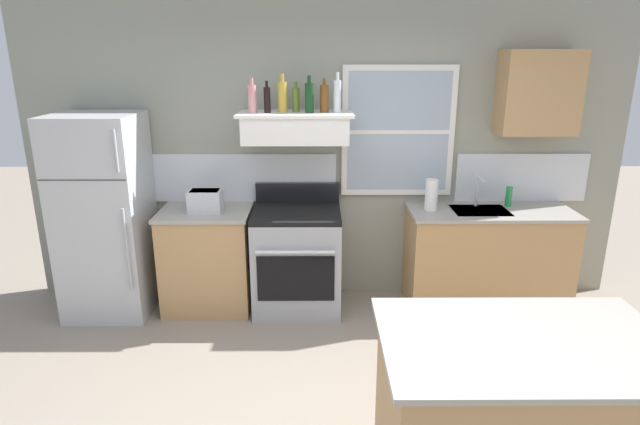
% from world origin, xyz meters
% --- Properties ---
extents(back_wall, '(5.40, 0.11, 2.70)m').
position_xyz_m(back_wall, '(0.03, 2.23, 1.35)').
color(back_wall, gray).
rests_on(back_wall, ground_plane).
extents(refrigerator, '(0.70, 0.72, 1.75)m').
position_xyz_m(refrigerator, '(-1.90, 1.84, 0.87)').
color(refrigerator, '#B7BABC').
rests_on(refrigerator, ground_plane).
extents(counter_left_of_stove, '(0.79, 0.63, 0.91)m').
position_xyz_m(counter_left_of_stove, '(-1.05, 1.90, 0.46)').
color(counter_left_of_stove, tan).
rests_on(counter_left_of_stove, ground_plane).
extents(toaster, '(0.30, 0.20, 0.19)m').
position_xyz_m(toaster, '(-1.03, 1.86, 1.01)').
color(toaster, silver).
rests_on(toaster, counter_left_of_stove).
extents(stove_range, '(0.76, 0.69, 1.09)m').
position_xyz_m(stove_range, '(-0.25, 1.86, 0.46)').
color(stove_range, '#9EA0A5').
rests_on(stove_range, ground_plane).
extents(range_hood_shelf, '(0.96, 0.52, 0.24)m').
position_xyz_m(range_hood_shelf, '(-0.25, 1.96, 1.62)').
color(range_hood_shelf, white).
extents(bottle_rose_pink, '(0.07, 0.07, 0.28)m').
position_xyz_m(bottle_rose_pink, '(-0.60, 1.91, 1.86)').
color(bottle_rose_pink, '#C67F84').
rests_on(bottle_rose_pink, range_hood_shelf).
extents(bottle_balsamic_dark, '(0.06, 0.06, 0.26)m').
position_xyz_m(bottle_balsamic_dark, '(-0.48, 1.93, 1.85)').
color(bottle_balsamic_dark, black).
rests_on(bottle_balsamic_dark, range_hood_shelf).
extents(bottle_champagne_gold_foil, '(0.08, 0.08, 0.31)m').
position_xyz_m(bottle_champagne_gold_foil, '(-0.36, 1.96, 1.88)').
color(bottle_champagne_gold_foil, '#B29333').
rests_on(bottle_champagne_gold_foil, range_hood_shelf).
extents(bottle_olive_oil_square, '(0.06, 0.06, 0.25)m').
position_xyz_m(bottle_olive_oil_square, '(-0.25, 1.98, 1.85)').
color(bottle_olive_oil_square, '#4C601E').
rests_on(bottle_olive_oil_square, range_hood_shelf).
extents(bottle_dark_green_wine, '(0.07, 0.07, 0.30)m').
position_xyz_m(bottle_dark_green_wine, '(-0.13, 1.93, 1.87)').
color(bottle_dark_green_wine, '#143819').
rests_on(bottle_dark_green_wine, range_hood_shelf).
extents(bottle_amber_wine, '(0.07, 0.07, 0.28)m').
position_xyz_m(bottle_amber_wine, '(-0.01, 1.96, 1.86)').
color(bottle_amber_wine, brown).
rests_on(bottle_amber_wine, range_hood_shelf).
extents(bottle_clear_tall, '(0.06, 0.06, 0.33)m').
position_xyz_m(bottle_clear_tall, '(0.10, 1.95, 1.88)').
color(bottle_clear_tall, silver).
rests_on(bottle_clear_tall, range_hood_shelf).
extents(counter_right_with_sink, '(1.43, 0.63, 0.91)m').
position_xyz_m(counter_right_with_sink, '(1.45, 1.90, 0.46)').
color(counter_right_with_sink, tan).
rests_on(counter_right_with_sink, ground_plane).
extents(sink_faucet, '(0.03, 0.17, 0.28)m').
position_xyz_m(sink_faucet, '(1.35, 2.00, 1.08)').
color(sink_faucet, silver).
rests_on(sink_faucet, counter_right_with_sink).
extents(paper_towel_roll, '(0.11, 0.11, 0.27)m').
position_xyz_m(paper_towel_roll, '(0.92, 1.90, 1.04)').
color(paper_towel_roll, white).
rests_on(paper_towel_roll, counter_right_with_sink).
extents(dish_soap_bottle, '(0.06, 0.06, 0.18)m').
position_xyz_m(dish_soap_bottle, '(1.63, 2.00, 1.00)').
color(dish_soap_bottle, '#268C3F').
rests_on(dish_soap_bottle, counter_right_with_sink).
extents(kitchen_island, '(1.40, 0.90, 0.91)m').
position_xyz_m(kitchen_island, '(0.93, -0.26, 0.46)').
color(kitchen_island, tan).
rests_on(kitchen_island, ground_plane).
extents(upper_cabinet_right, '(0.64, 0.32, 0.70)m').
position_xyz_m(upper_cabinet_right, '(1.80, 2.04, 1.90)').
color(upper_cabinet_right, tan).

